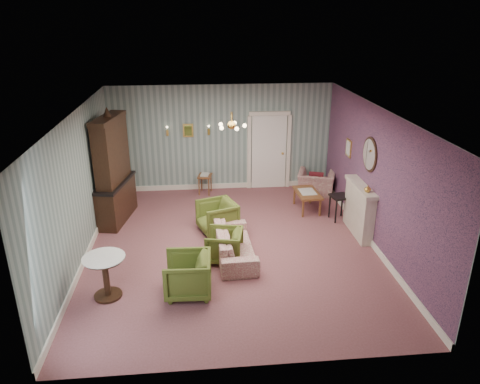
{
  "coord_description": "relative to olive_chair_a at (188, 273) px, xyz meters",
  "views": [
    {
      "loc": [
        -0.67,
        -8.53,
        4.69
      ],
      "look_at": [
        0.2,
        0.4,
        1.1
      ],
      "focal_mm": 34.03,
      "sensor_mm": 36.0,
      "label": 1
    }
  ],
  "objects": [
    {
      "name": "fireplace",
      "position": [
        3.78,
        2.01,
        0.17
      ],
      "size": [
        0.3,
        1.4,
        1.16
      ],
      "primitive_type": null,
      "color": "beige",
      "rests_on": "floor"
    },
    {
      "name": "wall_front",
      "position": [
        0.92,
        -1.89,
        1.04
      ],
      "size": [
        6.0,
        0.0,
        6.0
      ],
      "primitive_type": "plane",
      "rotation": [
        -1.57,
        0.0,
        0.0
      ],
      "color": "slate",
      "rests_on": "ground"
    },
    {
      "name": "wall_left",
      "position": [
        -2.08,
        1.61,
        1.04
      ],
      "size": [
        0.0,
        7.0,
        7.0
      ],
      "primitive_type": "plane",
      "rotation": [
        1.57,
        0.0,
        1.57
      ],
      "color": "slate",
      "rests_on": "ground"
    },
    {
      "name": "sofa_chintz",
      "position": [
        0.94,
        1.26,
        -0.05
      ],
      "size": [
        0.62,
        1.88,
        0.73
      ],
      "primitive_type": "imported",
      "rotation": [
        0.0,
        0.0,
        1.61
      ],
      "color": "#923A46",
      "rests_on": "floor"
    },
    {
      "name": "side_table_black",
      "position": [
        3.57,
        2.74,
        -0.1
      ],
      "size": [
        0.48,
        0.48,
        0.62
      ],
      "primitive_type": null,
      "rotation": [
        0.0,
        0.0,
        0.19
      ],
      "color": "black",
      "rests_on": "floor"
    },
    {
      "name": "oval_mirror",
      "position": [
        3.88,
        2.01,
        1.44
      ],
      "size": [
        0.04,
        0.76,
        0.84
      ],
      "primitive_type": null,
      "color": "white",
      "rests_on": "wall_right"
    },
    {
      "name": "floor",
      "position": [
        0.92,
        1.61,
        -0.41
      ],
      "size": [
        7.0,
        7.0,
        0.0
      ],
      "primitive_type": "plane",
      "color": "#814B50",
      "rests_on": "ground"
    },
    {
      "name": "wall_back",
      "position": [
        0.92,
        5.11,
        1.04
      ],
      "size": [
        6.0,
        0.0,
        6.0
      ],
      "primitive_type": "plane",
      "rotation": [
        1.57,
        0.0,
        0.0
      ],
      "color": "slate",
      "rests_on": "ground"
    },
    {
      "name": "sconce_right",
      "position": [
        0.57,
        5.05,
        1.29
      ],
      "size": [
        0.16,
        0.12,
        0.3
      ],
      "primitive_type": null,
      "color": "gold",
      "rests_on": "wall_back"
    },
    {
      "name": "framed_print",
      "position": [
        3.89,
        3.36,
        1.19
      ],
      "size": [
        0.04,
        0.34,
        0.42
      ],
      "primitive_type": null,
      "color": "gold",
      "rests_on": "wall_right"
    },
    {
      "name": "gilt_mirror_back",
      "position": [
        0.02,
        5.07,
        1.29
      ],
      "size": [
        0.28,
        0.06,
        0.36
      ],
      "primitive_type": null,
      "color": "gold",
      "rests_on": "wall_back"
    },
    {
      "name": "dresser",
      "position": [
        -1.73,
        3.28,
        0.92
      ],
      "size": [
        0.85,
        1.67,
        2.66
      ],
      "primitive_type": null,
      "rotation": [
        0.0,
        0.0,
        -0.19
      ],
      "color": "black",
      "rests_on": "floor"
    },
    {
      "name": "mantel_vase",
      "position": [
        3.76,
        1.61,
        0.82
      ],
      "size": [
        0.15,
        0.15,
        0.15
      ],
      "primitive_type": "imported",
      "color": "gold",
      "rests_on": "fireplace"
    },
    {
      "name": "olive_chair_b",
      "position": [
        0.71,
        1.12,
        -0.05
      ],
      "size": [
        0.77,
        0.81,
        0.71
      ],
      "primitive_type": "imported",
      "rotation": [
        0.0,
        0.0,
        -1.78
      ],
      "color": "#505E20",
      "rests_on": "floor"
    },
    {
      "name": "wingback_chair",
      "position": [
        3.44,
        4.44,
        0.01
      ],
      "size": [
        1.11,
        0.9,
        0.84
      ],
      "primitive_type": "imported",
      "rotation": [
        0.0,
        0.0,
        2.82
      ],
      "color": "#923A46",
      "rests_on": "floor"
    },
    {
      "name": "door",
      "position": [
        2.22,
        5.07,
        0.67
      ],
      "size": [
        1.12,
        0.12,
        2.16
      ],
      "primitive_type": null,
      "color": "white",
      "rests_on": "floor"
    },
    {
      "name": "sconce_left",
      "position": [
        -0.53,
        5.05,
        1.29
      ],
      "size": [
        0.16,
        0.12,
        0.3
      ],
      "primitive_type": null,
      "color": "gold",
      "rests_on": "wall_back"
    },
    {
      "name": "coffee_table",
      "position": [
        2.94,
        3.38,
        -0.16
      ],
      "size": [
        0.58,
        0.99,
        0.49
      ],
      "primitive_type": null,
      "rotation": [
        0.0,
        0.0,
        0.05
      ],
      "color": "brown",
      "rests_on": "floor"
    },
    {
      "name": "wall_right",
      "position": [
        3.92,
        1.61,
        1.04
      ],
      "size": [
        0.0,
        7.0,
        7.0
      ],
      "primitive_type": "plane",
      "rotation": [
        1.57,
        0.0,
        -1.57
      ],
      "color": "slate",
      "rests_on": "ground"
    },
    {
      "name": "burgundy_cushion",
      "position": [
        3.39,
        4.29,
        0.07
      ],
      "size": [
        0.41,
        0.28,
        0.39
      ],
      "primitive_type": "cube",
      "rotation": [
        0.17,
        0.0,
        -0.35
      ],
      "color": "maroon",
      "rests_on": "wingback_chair"
    },
    {
      "name": "ceiling",
      "position": [
        0.92,
        1.61,
        2.49
      ],
      "size": [
        7.0,
        7.0,
        0.0
      ],
      "primitive_type": "plane",
      "rotation": [
        3.14,
        0.0,
        0.0
      ],
      "color": "white",
      "rests_on": "ground"
    },
    {
      "name": "olive_chair_a",
      "position": [
        0.0,
        0.0,
        0.0
      ],
      "size": [
        0.78,
        0.83,
        0.82
      ],
      "primitive_type": "imported",
      "rotation": [
        0.0,
        0.0,
        -1.61
      ],
      "color": "#505E20",
      "rests_on": "floor"
    },
    {
      "name": "chandelier",
      "position": [
        0.92,
        1.61,
        2.22
      ],
      "size": [
        0.56,
        0.56,
        0.36
      ],
      "primitive_type": null,
      "color": "gold",
      "rests_on": "ceiling"
    },
    {
      "name": "olive_chair_c",
      "position": [
        0.64,
        2.39,
        -0.01
      ],
      "size": [
        0.94,
        0.97,
        0.8
      ],
      "primitive_type": "imported",
      "rotation": [
        0.0,
        0.0,
        -1.24
      ],
      "color": "#505E20",
      "rests_on": "floor"
    },
    {
      "name": "wall_right_floral",
      "position": [
        3.9,
        1.61,
        1.04
      ],
      "size": [
        0.0,
        7.0,
        7.0
      ],
      "primitive_type": "plane",
      "rotation": [
        1.57,
        0.0,
        -1.57
      ],
      "color": "#A45271",
      "rests_on": "ground"
    },
    {
      "name": "nesting_table",
      "position": [
        0.43,
        4.76,
        -0.12
      ],
      "size": [
        0.43,
        0.5,
        0.57
      ],
      "primitive_type": null,
      "rotation": [
        0.0,
        0.0,
        -0.21
      ],
      "color": "brown",
      "rests_on": "floor"
    },
    {
      "name": "pedestal_table",
      "position": [
        -1.41,
        0.04,
        -0.01
      ],
      "size": [
        0.8,
        0.8,
        0.8
      ],
      "primitive_type": null,
      "rotation": [
        0.0,
        0.0,
        -0.1
      ],
      "color": "black",
      "rests_on": "floor"
    }
  ]
}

